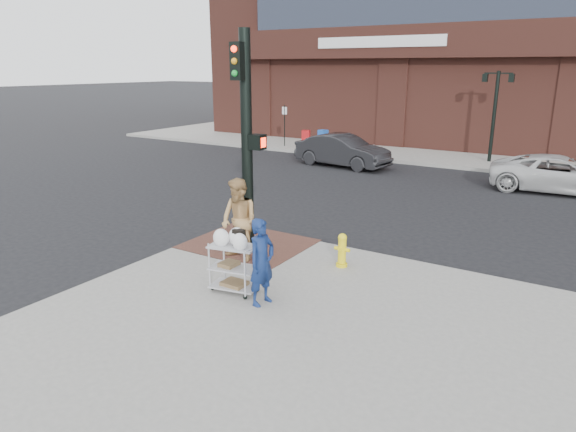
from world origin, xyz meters
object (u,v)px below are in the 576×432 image
Objects in this scene: utility_cart at (234,263)px; fire_hydrant at (342,250)px; sedan_dark at (342,151)px; minivan_white at (560,174)px; lamp_post at (495,107)px; woman_blue at (262,262)px; pedestrian_tan at (239,220)px; traffic_signal_pole at (247,135)px.

fire_hydrant is (1.19, 2.26, -0.19)m from utility_cart.
sedan_dark is 12.49m from fire_hydrant.
utility_cart is at bearing -155.13° from sedan_dark.
utility_cart is (4.33, -13.46, 0.01)m from sedan_dark.
minivan_white is at bearing -84.93° from sedan_dark.
lamp_post is at bearing 86.08° from utility_cart.
woman_blue is 0.37× the size of sedan_dark.
minivan_white is at bearing 71.40° from utility_cart.
utility_cart is at bearing -93.92° from lamp_post.
fire_hydrant is at bearing 34.80° from pedestrian_tan.
sedan_dark is at bearing 28.17° from woman_blue.
lamp_post is 2.47× the size of woman_blue.
traffic_signal_pole is 12.52m from minivan_white.
woman_blue is at bearing -152.47° from sedan_dark.
utility_cart is (-0.76, 0.15, -0.24)m from woman_blue.
traffic_signal_pole reaches higher than woman_blue.
lamp_post is at bearing 6.25° from woman_blue.
fire_hydrant is at bearing -146.73° from sedan_dark.
woman_blue is 2.48m from fire_hydrant.
utility_cart is (0.92, -1.39, -0.36)m from pedestrian_tan.
minivan_white is at bearing 62.42° from traffic_signal_pole.
utility_cart is (-4.43, -13.16, 0.07)m from minivan_white.
minivan_white is (3.23, -4.30, -1.97)m from lamp_post.
utility_cart is at bearing 86.42° from woman_blue.
woman_blue is 0.81m from utility_cart.
traffic_signal_pole is at bearing -157.79° from sedan_dark.
pedestrian_tan is at bearing 123.61° from utility_cart.
lamp_post is 17.69m from woman_blue.
lamp_post is at bearing -47.07° from sedan_dark.
lamp_post reaches higher than utility_cart.
pedestrian_tan is 2.48× the size of fire_hydrant.
pedestrian_tan is at bearing -157.20° from sedan_dark.
pedestrian_tan reaches higher than minivan_white.
woman_blue is at bearing -30.04° from pedestrian_tan.
woman_blue reaches higher than minivan_white.
sedan_dark is (-5.09, 13.61, -0.24)m from woman_blue.
traffic_signal_pole is 1.97m from pedestrian_tan.
sedan_dark is 8.76m from minivan_white.
minivan_white is at bearing 77.99° from pedestrian_tan.
traffic_signal_pole reaches higher than pedestrian_tan.
utility_cart reaches higher than fire_hydrant.
woman_blue reaches higher than fire_hydrant.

